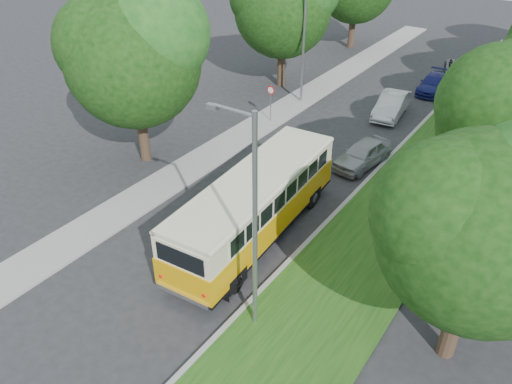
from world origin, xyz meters
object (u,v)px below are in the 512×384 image
Objects in this scene: lamppost_near at (252,221)px; vintage_bus at (256,207)px; car_blue at (434,84)px; car_silver at (363,154)px; lamppost_far at (302,42)px; car_white at (392,105)px; car_grey at (459,71)px.

vintage_bus is (-2.77, 4.19, -2.86)m from lamppost_near.
lamppost_near reaches higher than car_blue.
vintage_bus is 21.51m from car_blue.
car_silver reaches higher than car_blue.
lamppost_far is 1.70× the size of car_white.
lamppost_near reaches higher than lamppost_far.
car_grey is (-1.21, 29.51, -3.73)m from lamppost_near.
car_white reaches higher than car_silver.
vintage_bus is at bearing 123.45° from lamppost_near.
lamppost_far reaches higher than car_white.
lamppost_far is at bearing -138.28° from car_blue.
car_grey is at bearing 92.34° from lamppost_near.
car_blue is (0.84, 21.48, -0.91)m from vintage_bus.
car_silver is (-1.59, 12.63, -3.69)m from lamppost_near.
car_blue is at bearing 100.63° from car_silver.
lamppost_far reaches higher than vintage_bus.
lamppost_near is 1.07× the size of lamppost_far.
car_grey is at bearing 97.85° from car_silver.
car_blue is 3.91m from car_grey.
car_white is at bearing 86.59° from vintage_bus.
car_blue is at bearing 74.28° from car_white.
car_silver is 16.88m from car_grey.
lamppost_near is 29.77m from car_grey.
lamppost_far is 0.74× the size of vintage_bus.
lamppost_near reaches higher than car_grey.
lamppost_far reaches higher than car_grey.
car_silver is at bearing -92.55° from car_blue.
lamppost_far is 13.88m from car_grey.
lamppost_near is at bearing -89.75° from car_blue.
car_grey is at bearing 55.03° from lamppost_far.
car_white is (-2.83, 19.84, -3.64)m from lamppost_near.
car_white is at bearing -115.68° from car_grey.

